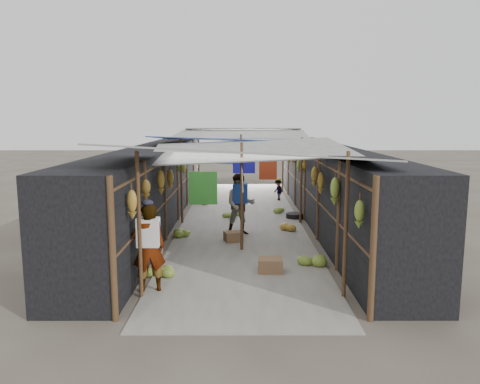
{
  "coord_description": "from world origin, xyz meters",
  "views": [
    {
      "loc": [
        -0.05,
        -7.94,
        3.13
      ],
      "look_at": [
        -0.04,
        4.14,
        1.25
      ],
      "focal_mm": 35.0,
      "sensor_mm": 36.0,
      "label": 1
    }
  ],
  "objects_px": {
    "vendor_seated": "(278,190)",
    "crate_near": "(233,237)",
    "vendor_elderly": "(149,248)",
    "shopper_blue": "(240,204)",
    "black_basin": "(294,216)"
  },
  "relations": [
    {
      "from": "vendor_elderly",
      "to": "vendor_seated",
      "type": "height_order",
      "value": "vendor_elderly"
    },
    {
      "from": "shopper_blue",
      "to": "vendor_seated",
      "type": "relative_size",
      "value": 2.02
    },
    {
      "from": "black_basin",
      "to": "vendor_elderly",
      "type": "distance_m",
      "value": 7.29
    },
    {
      "from": "crate_near",
      "to": "vendor_elderly",
      "type": "xyz_separation_m",
      "value": [
        -1.49,
        -3.53,
        0.69
      ]
    },
    {
      "from": "vendor_elderly",
      "to": "shopper_blue",
      "type": "relative_size",
      "value": 0.98
    },
    {
      "from": "vendor_seated",
      "to": "shopper_blue",
      "type": "bearing_deg",
      "value": -39.53
    },
    {
      "from": "vendor_elderly",
      "to": "vendor_seated",
      "type": "xyz_separation_m",
      "value": [
        3.14,
        9.69,
        -0.41
      ]
    },
    {
      "from": "shopper_blue",
      "to": "vendor_seated",
      "type": "xyz_separation_m",
      "value": [
        1.48,
        5.4,
        -0.42
      ]
    },
    {
      "from": "black_basin",
      "to": "vendor_seated",
      "type": "distance_m",
      "value": 3.31
    },
    {
      "from": "crate_near",
      "to": "shopper_blue",
      "type": "bearing_deg",
      "value": 59.09
    },
    {
      "from": "vendor_seated",
      "to": "crate_near",
      "type": "bearing_deg",
      "value": -39.26
    },
    {
      "from": "vendor_elderly",
      "to": "shopper_blue",
      "type": "xyz_separation_m",
      "value": [
        1.66,
        4.29,
        0.02
      ]
    },
    {
      "from": "crate_near",
      "to": "shopper_blue",
      "type": "xyz_separation_m",
      "value": [
        0.18,
        0.76,
        0.71
      ]
    },
    {
      "from": "black_basin",
      "to": "crate_near",
      "type": "bearing_deg",
      "value": -123.57
    },
    {
      "from": "black_basin",
      "to": "vendor_seated",
      "type": "height_order",
      "value": "vendor_seated"
    }
  ]
}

